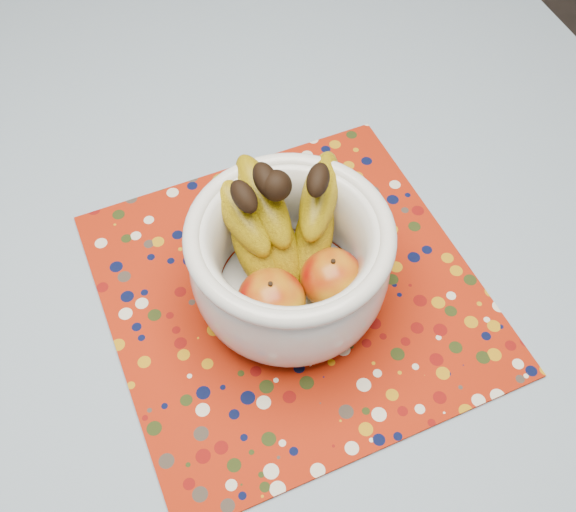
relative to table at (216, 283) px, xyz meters
The scene contains 4 objects.
table is the anchor object (origin of this frame).
tablecloth 0.08m from the table, ahead, with size 1.32×1.32×0.01m, color slate.
placemat 0.15m from the table, 53.76° to the right, with size 0.42×0.42×0.00m, color #981C08.
fruit_bowl 0.21m from the table, 53.94° to the right, with size 0.24×0.23×0.18m.
Camera 1 is at (-0.08, -0.49, 1.44)m, focal length 42.00 mm.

